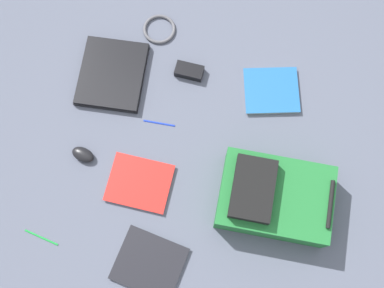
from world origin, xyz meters
TOP-DOWN VIEW (x-y plane):
  - ground_plane at (0.00, 0.00)m, footprint 3.73×3.73m
  - backpack at (0.14, 0.33)m, footprint 0.30×0.42m
  - laptop at (-0.26, -0.40)m, footprint 0.33×0.28m
  - book_manual at (0.47, -0.08)m, footprint 0.26×0.29m
  - book_blue at (-0.32, 0.27)m, footprint 0.25×0.27m
  - book_comic at (0.17, -0.19)m, footprint 0.21×0.26m
  - computer_mouse at (0.11, -0.44)m, footprint 0.08×0.11m
  - cable_coil at (-0.51, -0.25)m, footprint 0.14×0.14m
  - power_brick at (-0.34, -0.08)m, footprint 0.07×0.12m
  - pen_black at (-0.09, -0.16)m, footprint 0.01×0.13m
  - pen_blue at (0.45, -0.52)m, footprint 0.04×0.14m

SIDE VIEW (x-z plane):
  - ground_plane at x=0.00m, z-range 0.00..0.00m
  - pen_blue at x=0.45m, z-range 0.00..0.01m
  - pen_black at x=-0.09m, z-range 0.00..0.01m
  - cable_coil at x=-0.51m, z-range 0.00..0.01m
  - book_manual at x=0.47m, z-range 0.00..0.01m
  - book_comic at x=0.17m, z-range 0.00..0.02m
  - book_blue at x=-0.32m, z-range 0.00..0.02m
  - laptop at x=-0.26m, z-range 0.00..0.03m
  - power_brick at x=-0.34m, z-range 0.00..0.03m
  - computer_mouse at x=0.11m, z-range 0.00..0.04m
  - backpack at x=0.14m, z-range -0.02..0.16m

